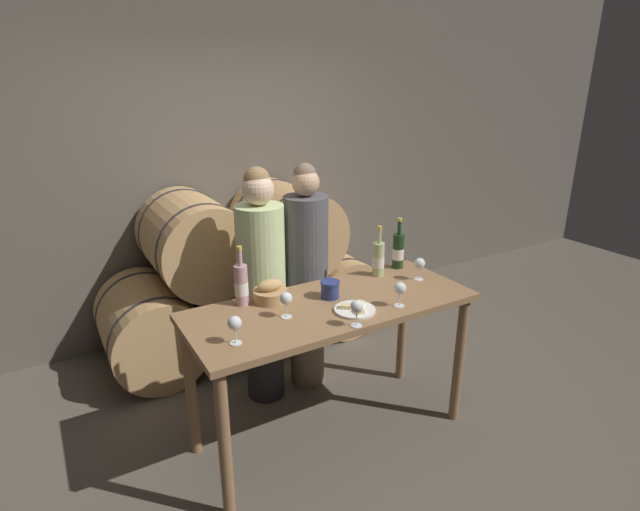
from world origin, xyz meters
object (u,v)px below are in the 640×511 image
object	(u,v)px
blue_crock	(330,289)
wine_glass_center	(357,307)
wine_glass_far_left	(235,324)
wine_glass_far_right	(420,264)
person_left	(262,286)
wine_glass_right	(400,289)
wine_bottle_white	(378,259)
cheese_plate	(355,309)
person_right	(306,276)
bread_basket	(270,293)
wine_bottle_red	(398,251)
wine_bottle_rose	(241,285)
wine_glass_left	(286,299)
tasting_table	(332,323)

from	to	relation	value
blue_crock	wine_glass_center	bearing A→B (deg)	-100.37
wine_glass_far_left	wine_glass_far_right	size ratio (longest dim) A/B	1.00
person_left	wine_glass_right	bearing A→B (deg)	-59.80
wine_bottle_white	wine_glass_center	distance (m)	0.74
wine_glass_far_left	wine_glass_right	bearing A→B (deg)	-4.34
wine_bottle_white	cheese_plate	world-z (taller)	wine_bottle_white
person_right	wine_glass_far_left	distance (m)	1.12
bread_basket	wine_glass_center	distance (m)	0.58
wine_glass_far_left	wine_glass_center	world-z (taller)	same
cheese_plate	bread_basket	bearing A→B (deg)	133.65
wine_bottle_red	wine_glass_center	xyz separation A→B (m)	(-0.73, -0.57, -0.01)
blue_crock	wine_glass_far_right	bearing A→B (deg)	-4.68
wine_glass_center	wine_bottle_red	bearing A→B (deg)	37.90
person_left	blue_crock	world-z (taller)	person_left
bread_basket	person_right	bearing A→B (deg)	40.47
person_right	wine_glass_far_right	bearing A→B (deg)	-48.91
wine_bottle_white	blue_crock	distance (m)	0.48
wine_glass_far_right	blue_crock	bearing A→B (deg)	175.32
wine_bottle_rose	wine_glass_far_left	world-z (taller)	wine_bottle_rose
blue_crock	wine_glass_right	world-z (taller)	wine_glass_right
wine_bottle_red	blue_crock	world-z (taller)	wine_bottle_red
bread_basket	wine_glass_left	size ratio (longest dim) A/B	1.37
tasting_table	wine_bottle_rose	bearing A→B (deg)	151.22
wine_bottle_white	blue_crock	size ratio (longest dim) A/B	2.89
wine_bottle_rose	wine_glass_far_right	bearing A→B (deg)	-11.43
wine_bottle_rose	wine_bottle_red	bearing A→B (deg)	0.77
tasting_table	bread_basket	bearing A→B (deg)	143.97
wine_glass_left	wine_glass_center	bearing A→B (deg)	-45.59
blue_crock	wine_glass_center	world-z (taller)	wine_glass_center
wine_glass_far_left	wine_glass_left	distance (m)	0.36
cheese_plate	wine_bottle_red	bearing A→B (deg)	33.19
person_right	wine_glass_left	xyz separation A→B (m)	(-0.47, -0.63, 0.18)
tasting_table	wine_bottle_white	bearing A→B (deg)	23.91
bread_basket	cheese_plate	xyz separation A→B (m)	(0.35, -0.36, -0.04)
tasting_table	wine_bottle_rose	distance (m)	0.57
bread_basket	cheese_plate	distance (m)	0.50
person_left	person_right	size ratio (longest dim) A/B	1.00
person_left	wine_glass_far_right	distance (m)	1.04
cheese_plate	wine_glass_far_left	distance (m)	0.71
bread_basket	wine_glass_far_right	world-z (taller)	wine_glass_far_right
wine_bottle_rose	wine_glass_center	bearing A→B (deg)	-53.02
person_left	person_right	bearing A→B (deg)	-0.02
cheese_plate	wine_glass_far_left	xyz separation A→B (m)	(-0.70, -0.00, 0.10)
wine_bottle_red	tasting_table	bearing A→B (deg)	-159.09
wine_bottle_red	wine_glass_right	bearing A→B (deg)	-127.87
tasting_table	wine_glass_right	distance (m)	0.45
wine_bottle_white	wine_glass_right	size ratio (longest dim) A/B	2.29
wine_glass_center	wine_glass_right	size ratio (longest dim) A/B	1.00
cheese_plate	wine_glass_center	xyz separation A→B (m)	(-0.09, -0.15, 0.10)
bread_basket	cheese_plate	world-z (taller)	bread_basket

